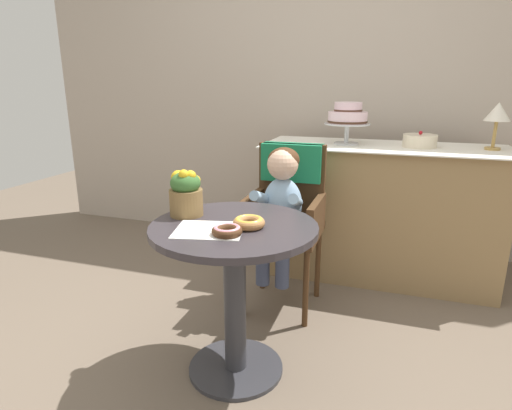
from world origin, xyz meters
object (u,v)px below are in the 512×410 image
(table_lamp, at_px, (498,114))
(donut_front, at_px, (249,222))
(donut_mid, at_px, (227,230))
(tiered_cake_stand, at_px, (348,117))
(cafe_table, at_px, (234,270))
(flower_vase, at_px, (186,192))
(round_layer_cake, at_px, (420,141))
(wicker_chair, at_px, (288,199))
(seated_child, at_px, (281,200))

(table_lamp, bearing_deg, donut_front, -129.57)
(donut_front, relative_size, table_lamp, 0.47)
(donut_mid, relative_size, tiered_cake_stand, 0.41)
(donut_mid, bearing_deg, cafe_table, 99.79)
(cafe_table, distance_m, donut_front, 0.25)
(cafe_table, xyz_separation_m, tiered_cake_stand, (0.30, 1.30, 0.57))
(flower_vase, height_order, round_layer_cake, round_layer_cake)
(wicker_chair, bearing_deg, flower_vase, -112.68)
(flower_vase, xyz_separation_m, tiered_cake_stand, (0.56, 1.24, 0.25))
(cafe_table, xyz_separation_m, seated_child, (0.05, 0.59, 0.17))
(seated_child, height_order, table_lamp, table_lamp)
(table_lamp, bearing_deg, round_layer_cake, -176.30)
(flower_vase, bearing_deg, round_layer_cake, 50.85)
(cafe_table, height_order, flower_vase, flower_vase)
(donut_front, relative_size, donut_mid, 1.10)
(donut_mid, distance_m, tiered_cake_stand, 1.50)
(donut_mid, height_order, tiered_cake_stand, tiered_cake_stand)
(flower_vase, distance_m, table_lamp, 1.95)
(wicker_chair, xyz_separation_m, flower_vase, (-0.30, -0.69, 0.19))
(wicker_chair, relative_size, flower_vase, 4.40)
(cafe_table, relative_size, donut_front, 5.34)
(cafe_table, xyz_separation_m, wicker_chair, (0.05, 0.75, 0.13))
(wicker_chair, height_order, donut_mid, wicker_chair)
(table_lamp, bearing_deg, tiered_cake_stand, -177.65)
(wicker_chair, xyz_separation_m, round_layer_cake, (0.72, 0.56, 0.30))
(donut_mid, bearing_deg, tiered_cake_stand, 78.85)
(wicker_chair, distance_m, flower_vase, 0.77)
(donut_mid, xyz_separation_m, flower_vase, (-0.28, 0.19, 0.09))
(wicker_chair, xyz_separation_m, tiered_cake_stand, (0.26, 0.55, 0.44))
(donut_front, xyz_separation_m, tiered_cake_stand, (0.23, 1.31, 0.34))
(tiered_cake_stand, bearing_deg, seated_child, -109.90)
(round_layer_cake, distance_m, table_lamp, 0.46)
(tiered_cake_stand, height_order, round_layer_cake, tiered_cake_stand)
(cafe_table, height_order, seated_child, seated_child)
(wicker_chair, relative_size, donut_front, 7.08)
(round_layer_cake, bearing_deg, wicker_chair, -141.88)
(flower_vase, bearing_deg, seated_child, 60.48)
(cafe_table, height_order, donut_front, donut_front)
(cafe_table, relative_size, wicker_chair, 0.75)
(donut_front, bearing_deg, table_lamp, 50.43)
(donut_mid, xyz_separation_m, tiered_cake_stand, (0.28, 1.43, 0.34))
(cafe_table, distance_m, table_lamp, 1.89)
(donut_mid, height_order, round_layer_cake, round_layer_cake)
(table_lamp, bearing_deg, flower_vase, -138.44)
(cafe_table, bearing_deg, tiered_cake_stand, 76.81)
(seated_child, distance_m, table_lamp, 1.43)
(tiered_cake_stand, xyz_separation_m, round_layer_cake, (0.46, 0.01, -0.14))
(wicker_chair, bearing_deg, round_layer_cake, 39.09)
(wicker_chair, distance_m, table_lamp, 1.37)
(tiered_cake_stand, relative_size, round_layer_cake, 1.44)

